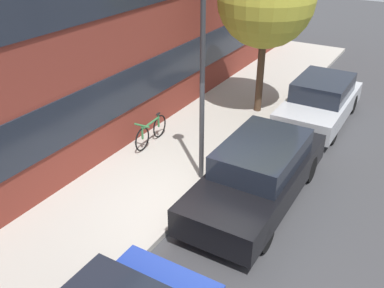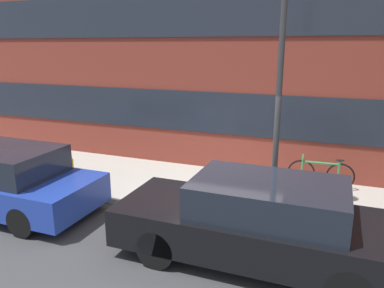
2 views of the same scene
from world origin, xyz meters
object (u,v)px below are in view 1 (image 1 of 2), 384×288
(parked_car_black, at_px, (259,173))
(lamp_post, at_px, (203,61))
(parked_car_silver, at_px, (320,101))
(bicycle, at_px, (151,131))

(parked_car_black, distance_m, lamp_post, 2.70)
(parked_car_silver, height_order, lamp_post, lamp_post)
(parked_car_black, bearing_deg, lamp_post, -89.44)
(parked_car_black, xyz_separation_m, bicycle, (0.76, 3.42, -0.19))
(bicycle, bearing_deg, parked_car_silver, 136.13)
(parked_car_silver, xyz_separation_m, bicycle, (-4.02, 3.42, -0.16))
(parked_car_silver, xyz_separation_m, lamp_post, (-4.79, 1.43, 2.32))
(bicycle, bearing_deg, lamp_post, 65.36)
(parked_car_black, height_order, parked_car_silver, parked_car_black)
(lamp_post, bearing_deg, parked_car_black, -89.44)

